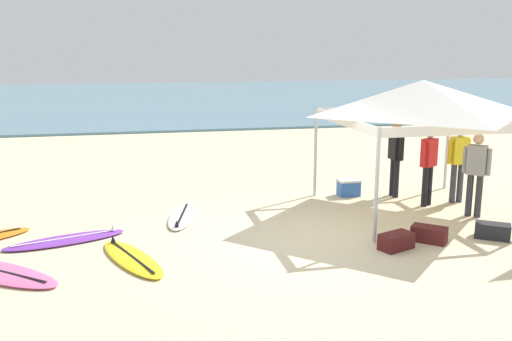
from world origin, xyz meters
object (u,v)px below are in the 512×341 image
surfboard_yellow (132,258)px  surfboard_purple (66,240)px  person_yellow (458,159)px  cooler_box (349,187)px  gear_bag_on_sand (396,241)px  person_black (396,155)px  person_red (429,161)px  gear_bag_near_tent (492,231)px  canopy_tent (422,98)px  person_grey (476,169)px  surfboard_white (182,216)px  gear_bag_by_pole (429,234)px

surfboard_yellow → surfboard_purple: (-1.15, 1.18, -0.00)m
surfboard_yellow → person_yellow: (7.10, 2.09, 0.95)m
cooler_box → gear_bag_on_sand: bearing=-98.7°
surfboard_yellow → surfboard_purple: same height
person_black → person_red: bearing=-68.7°
surfboard_purple → cooler_box: (6.12, 1.98, 0.16)m
person_yellow → gear_bag_near_tent: (-0.72, -2.37, -0.85)m
canopy_tent → gear_bag_near_tent: (0.50, -1.93, -2.25)m
surfboard_yellow → surfboard_purple: size_ratio=0.96×
surfboard_yellow → surfboard_purple: bearing=134.3°
person_black → person_grey: size_ratio=1.00×
person_black → person_yellow: bearing=-34.6°
canopy_tent → gear_bag_near_tent: bearing=-75.6°
surfboard_purple → person_black: (7.13, 1.69, 0.95)m
surfboard_yellow → gear_bag_on_sand: 4.45m
surfboard_white → person_black: person_black is taller
person_grey → gear_bag_by_pole: bearing=-143.7°
surfboard_white → surfboard_purple: bearing=-155.1°
surfboard_yellow → cooler_box: bearing=32.4°
surfboard_purple → gear_bag_by_pole: bearing=-12.4°
canopy_tent → gear_bag_near_tent: canopy_tent is taller
gear_bag_on_sand → surfboard_purple: bearing=163.9°
gear_bag_near_tent → gear_bag_on_sand: (-1.95, -0.15, 0.00)m
cooler_box → person_red: bearing=-40.8°
person_yellow → gear_bag_by_pole: bearing=-130.1°
person_yellow → gear_bag_on_sand: size_ratio=2.85×
cooler_box → canopy_tent: bearing=-58.8°
gear_bag_by_pole → gear_bag_on_sand: size_ratio=1.00×
person_black → gear_bag_near_tent: person_black is taller
surfboard_white → surfboard_purple: same height
gear_bag_near_tent → gear_bag_on_sand: same height
person_grey → person_red: 1.10m
surfboard_white → person_red: 5.41m
person_black → person_red: same height
surfboard_yellow → gear_bag_on_sand: size_ratio=3.49×
person_grey → person_red: (-0.51, 0.97, 0.00)m
person_red → gear_bag_by_pole: (-1.16, -2.20, -0.85)m
person_red → surfboard_white: bearing=178.0°
person_red → cooler_box: bearing=139.2°
surfboard_white → person_black: 5.11m
canopy_tent → person_black: bearing=85.5°
surfboard_yellow → person_yellow: 7.47m
person_yellow → gear_bag_near_tent: 2.62m
canopy_tent → gear_bag_on_sand: bearing=-125.1°
surfboard_white → cooler_box: (3.97, 0.98, 0.16)m
person_black → cooler_box: 1.31m
cooler_box → person_yellow: bearing=-26.5°
canopy_tent → gear_bag_on_sand: 3.39m
gear_bag_near_tent → cooler_box: size_ratio=1.20×
surfboard_purple → gear_bag_near_tent: 7.67m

